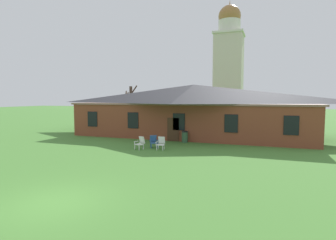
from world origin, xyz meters
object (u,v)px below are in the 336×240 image
lawn_chair_near_door (154,141)px  lawn_chair_left_end (161,143)px  trash_bin (185,137)px  lawn_chair_by_porch (140,143)px

lawn_chair_near_door → lawn_chair_left_end: same height
lawn_chair_near_door → trash_bin: size_ratio=0.98×
lawn_chair_near_door → trash_bin: bearing=64.2°
lawn_chair_near_door → lawn_chair_left_end: 0.96m
lawn_chair_by_porch → trash_bin: 4.74m
lawn_chair_near_door → lawn_chair_left_end: (0.81, -0.50, 0.00)m
lawn_chair_near_door → lawn_chair_by_porch: bearing=-126.4°
lawn_chair_by_porch → lawn_chair_left_end: (1.51, 0.44, 0.00)m
lawn_chair_left_end → trash_bin: bearing=78.7°
lawn_chair_by_porch → trash_bin: bearing=61.6°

